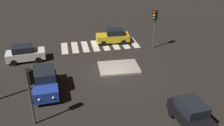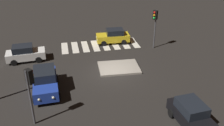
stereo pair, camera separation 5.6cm
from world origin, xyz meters
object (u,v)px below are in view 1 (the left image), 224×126
car_yellow (113,36)px  traffic_light_south (155,20)px  car_blue (45,81)px  car_white (25,53)px  car_black (192,115)px  traffic_island (119,68)px  traffic_light_north (30,84)px

car_yellow → traffic_light_south: (-3.99, 2.49, 2.45)m
car_blue → car_white: car_blue is taller
car_black → traffic_island: bearing=-167.2°
car_blue → traffic_island: bearing=108.4°
traffic_light_south → traffic_island: bearing=-0.2°
car_white → traffic_light_south: traffic_light_south is taller
car_yellow → traffic_light_north: size_ratio=0.96×
traffic_light_south → car_yellow: bearing=-70.9°
car_yellow → car_blue: bearing=53.1°
car_yellow → traffic_light_south: bearing=151.0°
traffic_light_south → traffic_light_north: (12.00, 10.17, -0.21)m
car_blue → car_yellow: 11.61m
traffic_island → car_black: (-2.78, 8.71, 0.74)m
car_white → traffic_light_north: bearing=-84.9°
car_yellow → traffic_light_north: 15.15m
car_blue → traffic_light_north: traffic_light_north is taller
traffic_light_south → traffic_light_north: 15.73m
car_yellow → traffic_light_north: (8.01, 12.66, 2.24)m
car_yellow → car_black: bearing=100.4°
traffic_island → car_yellow: size_ratio=1.01×
car_white → car_yellow: bearing=12.5°
traffic_island → car_blue: bearing=21.1°
car_white → traffic_light_south: 13.79m
traffic_island → car_yellow: 6.44m
traffic_island → car_yellow: car_yellow is taller
traffic_island → traffic_light_north: 10.01m
car_blue → traffic_light_south: (-11.44, -6.41, 2.34)m
traffic_island → car_yellow: (-0.82, -6.35, 0.72)m
car_black → car_yellow: bearing=-177.5°
car_blue → traffic_light_north: bearing=-11.2°
car_blue → car_yellow: bearing=137.4°
car_black → traffic_light_south: (-2.03, -12.57, 2.43)m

